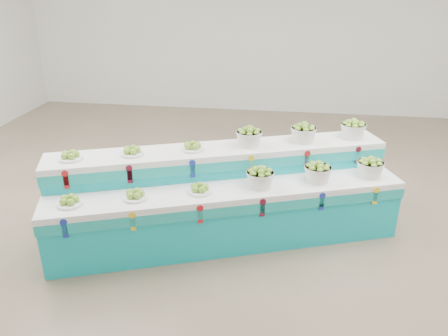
% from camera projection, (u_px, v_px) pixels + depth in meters
% --- Properties ---
extents(ground, '(10.00, 10.00, 0.00)m').
position_uv_depth(ground, '(215.00, 220.00, 5.60)').
color(ground, brown).
rests_on(ground, ground).
extents(back_wall, '(10.00, 0.00, 10.00)m').
position_uv_depth(back_wall, '(253.00, 19.00, 9.31)').
color(back_wall, silver).
rests_on(back_wall, ground).
extents(display_stand, '(4.12, 2.37, 1.02)m').
position_uv_depth(display_stand, '(224.00, 196.00, 5.11)').
color(display_stand, '#11B1BB').
rests_on(display_stand, ground).
extents(plate_lower_left, '(0.34, 0.34, 0.10)m').
position_uv_depth(plate_lower_left, '(69.00, 200.00, 4.47)').
color(plate_lower_left, white).
rests_on(plate_lower_left, display_stand).
extents(plate_lower_mid, '(0.34, 0.34, 0.10)m').
position_uv_depth(plate_lower_mid, '(135.00, 194.00, 4.59)').
color(plate_lower_mid, white).
rests_on(plate_lower_mid, display_stand).
extents(plate_lower_right, '(0.34, 0.34, 0.10)m').
position_uv_depth(plate_lower_right, '(200.00, 188.00, 4.72)').
color(plate_lower_right, white).
rests_on(plate_lower_right, display_stand).
extents(basket_lower_left, '(0.40, 0.40, 0.23)m').
position_uv_depth(basket_lower_left, '(260.00, 177.00, 4.82)').
color(basket_lower_left, silver).
rests_on(basket_lower_left, display_stand).
extents(basket_lower_mid, '(0.40, 0.40, 0.23)m').
position_uv_depth(basket_lower_mid, '(318.00, 172.00, 4.95)').
color(basket_lower_mid, silver).
rests_on(basket_lower_mid, display_stand).
extents(basket_lower_right, '(0.40, 0.40, 0.23)m').
position_uv_depth(basket_lower_right, '(370.00, 167.00, 5.07)').
color(basket_lower_right, silver).
rests_on(basket_lower_right, display_stand).
extents(plate_upper_left, '(0.34, 0.34, 0.10)m').
position_uv_depth(plate_upper_left, '(70.00, 155.00, 4.79)').
color(plate_upper_left, white).
rests_on(plate_upper_left, display_stand).
extents(plate_upper_mid, '(0.34, 0.34, 0.10)m').
position_uv_depth(plate_upper_mid, '(132.00, 150.00, 4.91)').
color(plate_upper_mid, white).
rests_on(plate_upper_mid, display_stand).
extents(plate_upper_right, '(0.34, 0.34, 0.10)m').
position_uv_depth(plate_upper_right, '(192.00, 146.00, 5.04)').
color(plate_upper_right, white).
rests_on(plate_upper_right, display_stand).
extents(basket_upper_left, '(0.40, 0.40, 0.23)m').
position_uv_depth(basket_upper_left, '(249.00, 137.00, 5.15)').
color(basket_upper_left, silver).
rests_on(basket_upper_left, display_stand).
extents(basket_upper_mid, '(0.40, 0.40, 0.23)m').
position_uv_depth(basket_upper_mid, '(303.00, 133.00, 5.27)').
color(basket_upper_mid, silver).
rests_on(basket_upper_mid, display_stand).
extents(basket_upper_right, '(0.40, 0.40, 0.23)m').
position_uv_depth(basket_upper_right, '(353.00, 129.00, 5.40)').
color(basket_upper_right, silver).
rests_on(basket_upper_right, display_stand).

